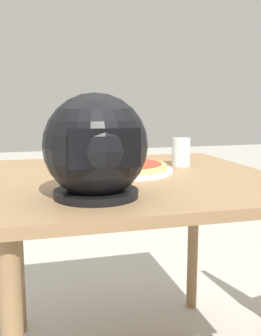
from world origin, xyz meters
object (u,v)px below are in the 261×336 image
dining_table (136,202)px  pizza (125,166)px  motorcycle_helmet (96,148)px  drinking_glass (181,152)px

dining_table → pizza: pizza is taller
dining_table → pizza: size_ratio=3.30×
dining_table → motorcycle_helmet: bearing=55.9°
motorcycle_helmet → drinking_glass: 0.59m
pizza → motorcycle_helmet: size_ratio=1.08×
drinking_glass → dining_table: bearing=33.4°
pizza → dining_table: bearing=111.6°
dining_table → drinking_glass: (-0.22, -0.15, 0.15)m
pizza → drinking_glass: bearing=-161.0°
dining_table → motorcycle_helmet: (0.19, 0.28, 0.23)m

